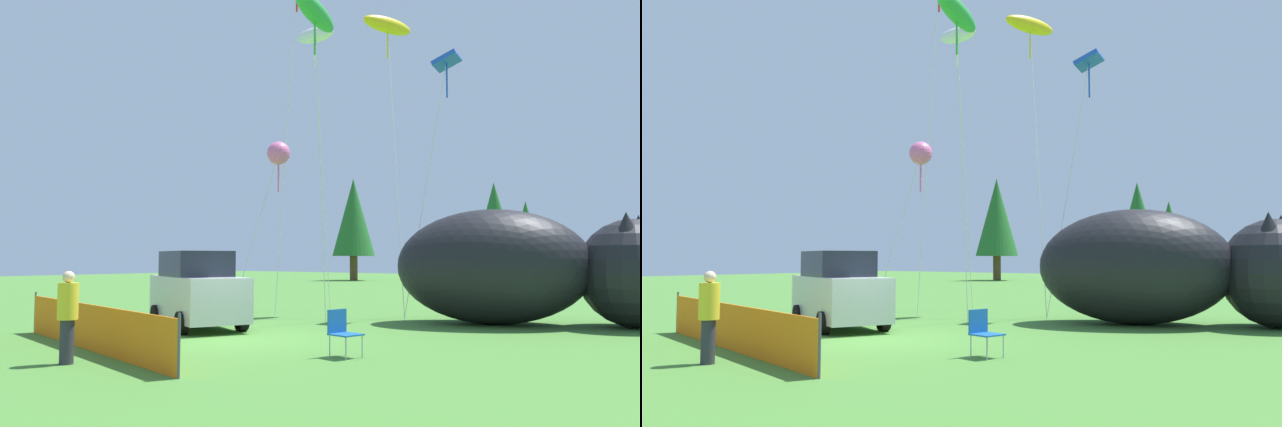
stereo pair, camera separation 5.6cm
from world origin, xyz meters
TOP-DOWN VIEW (x-y plane):
  - ground_plane at (0.00, 0.00)m, footprint 120.00×120.00m
  - parked_car at (-2.86, 1.20)m, footprint 4.58×3.23m
  - folding_chair at (3.57, -0.44)m, footprint 0.63×0.63m
  - inflatable_cat at (4.45, 7.93)m, footprint 8.59×6.01m
  - safety_fence at (-1.33, -3.13)m, footprint 8.31×1.79m
  - spectator_in_yellow_shirt at (-0.03, -4.40)m, footprint 0.38×0.38m
  - kite_blue_box at (1.36, 8.69)m, footprint 1.83×1.39m
  - kite_green_fish at (-0.23, 3.36)m, footprint 1.35×2.74m
  - kite_pink_octopus at (-2.58, 4.34)m, footprint 0.84×2.13m
  - kite_yellow_hero at (-1.29, 9.13)m, footprint 2.56×3.44m
  - kite_white_ghost at (-4.21, 8.26)m, footprint 3.07×1.91m
  - horizon_tree_east at (-21.87, 35.75)m, footprint 3.92×3.92m
  - horizon_tree_west at (-4.61, 32.32)m, footprint 2.52×2.52m
  - horizon_tree_mid at (-7.75, 34.30)m, footprint 3.26×3.26m

SIDE VIEW (x-z plane):
  - ground_plane at x=0.00m, z-range 0.00..0.00m
  - safety_fence at x=-1.33m, z-range -0.05..1.05m
  - folding_chair at x=3.57m, z-range 0.08..1.04m
  - spectator_in_yellow_shirt at x=-0.03m, z-range 0.08..1.85m
  - parked_car at x=-2.86m, z-range -0.03..2.19m
  - inflatable_cat at x=4.45m, z-range -0.13..3.38m
  - horizon_tree_west at x=-4.61m, z-range 0.69..6.71m
  - horizon_tree_mid at x=-7.75m, z-range 0.89..8.67m
  - kite_pink_octopus at x=-2.58m, z-range 2.52..8.40m
  - horizon_tree_east at x=-21.87m, z-range 1.06..10.41m
  - kite_blue_box at x=1.36m, z-range 4.13..13.31m
  - kite_green_fish at x=-0.23m, z-range 4.36..14.34m
  - kite_yellow_hero at x=-1.29m, z-range 5.28..16.56m
  - kite_white_ghost at x=-4.21m, z-range 5.12..16.77m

